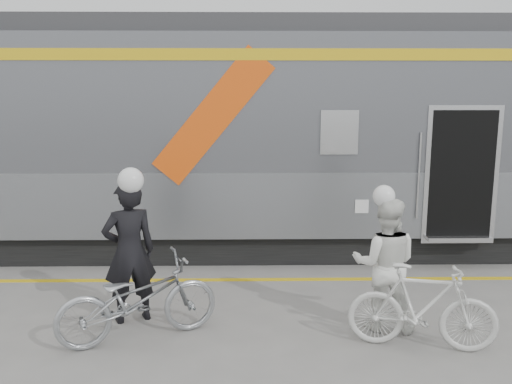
{
  "coord_description": "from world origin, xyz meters",
  "views": [
    {
      "loc": [
        0.3,
        -5.88,
        2.92
      ],
      "look_at": [
        0.41,
        1.6,
        1.5
      ],
      "focal_mm": 38.0,
      "sensor_mm": 36.0,
      "label": 1
    }
  ],
  "objects_px": {
    "bicycle_right": "(422,307)",
    "woman": "(385,264)",
    "man": "(129,252)",
    "bicycle_left": "(138,299)"
  },
  "relations": [
    {
      "from": "bicycle_left",
      "to": "bicycle_right",
      "type": "xyz_separation_m",
      "value": [
        3.26,
        -0.28,
        -0.0
      ]
    },
    {
      "from": "man",
      "to": "woman",
      "type": "xyz_separation_m",
      "value": [
        3.16,
        -0.28,
        -0.08
      ]
    },
    {
      "from": "woman",
      "to": "bicycle_right",
      "type": "height_order",
      "value": "woman"
    },
    {
      "from": "bicycle_left",
      "to": "bicycle_right",
      "type": "height_order",
      "value": "same"
    },
    {
      "from": "man",
      "to": "bicycle_left",
      "type": "bearing_deg",
      "value": 86.07
    },
    {
      "from": "bicycle_left",
      "to": "woman",
      "type": "height_order",
      "value": "woman"
    },
    {
      "from": "woman",
      "to": "bicycle_right",
      "type": "distance_m",
      "value": 0.71
    },
    {
      "from": "bicycle_right",
      "to": "man",
      "type": "bearing_deg",
      "value": 89.28
    },
    {
      "from": "woman",
      "to": "bicycle_left",
      "type": "bearing_deg",
      "value": 17.97
    },
    {
      "from": "bicycle_right",
      "to": "woman",
      "type": "bearing_deg",
      "value": 41.33
    }
  ]
}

